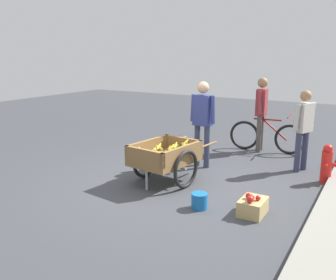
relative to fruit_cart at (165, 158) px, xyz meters
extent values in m
plane|color=#3D3F44|center=(0.00, 0.10, -0.44)|extent=(24.00, 24.00, 0.00)
cube|color=olive|center=(0.01, 0.00, -0.04)|extent=(1.20, 0.94, 0.10)
cube|color=olive|center=(0.52, -0.07, 0.13)|extent=(0.16, 0.80, 0.24)
cube|color=olive|center=(-0.51, 0.06, 0.13)|extent=(0.16, 0.80, 0.24)
cube|color=olive|center=(0.05, 0.36, 0.13)|extent=(1.10, 0.20, 0.24)
cube|color=olive|center=(-0.04, -0.37, 0.13)|extent=(1.10, 0.20, 0.24)
torus|color=black|center=(0.06, 0.43, -0.12)|extent=(0.64, 0.14, 0.64)
torus|color=black|center=(-0.05, -0.44, -0.12)|extent=(0.64, 0.14, 0.64)
cylinder|color=#9E9EA8|center=(0.01, 0.00, -0.12)|extent=(0.15, 0.88, 0.04)
cylinder|color=olive|center=(-0.77, 0.44, 0.11)|extent=(0.55, 0.11, 0.04)
cylinder|color=olive|center=(-0.86, -0.23, 0.11)|extent=(0.55, 0.11, 0.04)
cylinder|color=#9E9EA8|center=(0.47, -0.07, -0.26)|extent=(0.04, 0.04, 0.35)
ellipsoid|color=gold|center=(-0.25, 0.21, 0.07)|extent=(0.17, 0.10, 0.15)
ellipsoid|color=gold|center=(-0.24, 0.21, 0.08)|extent=(0.19, 0.06, 0.09)
ellipsoid|color=gold|center=(-0.23, 0.22, 0.09)|extent=(0.19, 0.11, 0.05)
ellipsoid|color=gold|center=(-0.22, 0.22, 0.10)|extent=(0.19, 0.08, 0.09)
ellipsoid|color=gold|center=(-0.20, 0.22, 0.11)|extent=(0.17, 0.12, 0.14)
ellipsoid|color=gold|center=(0.36, -0.32, 0.14)|extent=(0.18, 0.08, 0.13)
ellipsoid|color=gold|center=(0.37, -0.32, 0.15)|extent=(0.19, 0.09, 0.09)
ellipsoid|color=gold|center=(0.39, -0.31, 0.16)|extent=(0.19, 0.09, 0.09)
ellipsoid|color=gold|center=(0.41, -0.31, 0.17)|extent=(0.17, 0.11, 0.15)
ellipsoid|color=gold|center=(-0.17, 0.04, 0.12)|extent=(0.17, 0.12, 0.16)
ellipsoid|color=gold|center=(-0.15, 0.05, 0.13)|extent=(0.18, 0.12, 0.07)
ellipsoid|color=gold|center=(-0.13, 0.05, 0.14)|extent=(0.19, 0.11, 0.08)
ellipsoid|color=gold|center=(-0.12, 0.06, 0.15)|extent=(0.18, 0.08, 0.15)
ellipsoid|color=gold|center=(-0.08, -0.17, 0.13)|extent=(0.18, 0.11, 0.14)
ellipsoid|color=gold|center=(-0.07, -0.16, 0.14)|extent=(0.19, 0.06, 0.09)
ellipsoid|color=gold|center=(-0.05, -0.16, 0.15)|extent=(0.19, 0.08, 0.08)
ellipsoid|color=gold|center=(-0.04, -0.15, 0.16)|extent=(0.18, 0.05, 0.13)
ellipsoid|color=gold|center=(-0.39, -0.01, 0.09)|extent=(0.18, 0.06, 0.15)
ellipsoid|color=gold|center=(-0.38, -0.01, 0.10)|extent=(0.18, 0.13, 0.11)
ellipsoid|color=gold|center=(-0.37, 0.00, 0.11)|extent=(0.19, 0.11, 0.05)
ellipsoid|color=gold|center=(-0.36, 0.00, 0.12)|extent=(0.19, 0.07, 0.09)
ellipsoid|color=gold|center=(-0.34, 0.01, 0.13)|extent=(0.18, 0.09, 0.15)
ellipsoid|color=gold|center=(0.18, 0.18, 0.15)|extent=(0.18, 0.12, 0.13)
ellipsoid|color=gold|center=(0.20, 0.19, 0.16)|extent=(0.18, 0.05, 0.05)
ellipsoid|color=gold|center=(0.22, 0.19, 0.17)|extent=(0.18, 0.12, 0.13)
ellipsoid|color=gold|center=(-0.05, 0.16, 0.09)|extent=(0.18, 0.12, 0.13)
ellipsoid|color=gold|center=(-0.04, 0.16, 0.10)|extent=(0.19, 0.06, 0.09)
ellipsoid|color=gold|center=(-0.03, 0.16, 0.11)|extent=(0.19, 0.11, 0.05)
ellipsoid|color=gold|center=(-0.02, 0.17, 0.12)|extent=(0.19, 0.06, 0.09)
ellipsoid|color=gold|center=(-0.01, 0.17, 0.13)|extent=(0.18, 0.07, 0.13)
ellipsoid|color=gold|center=(-0.31, 0.22, 0.18)|extent=(0.19, 0.09, 0.13)
ellipsoid|color=gold|center=(-0.30, 0.22, 0.19)|extent=(0.18, 0.13, 0.10)
ellipsoid|color=gold|center=(-0.29, 0.23, 0.20)|extent=(0.19, 0.08, 0.04)
ellipsoid|color=gold|center=(-0.27, 0.23, 0.21)|extent=(0.19, 0.05, 0.09)
ellipsoid|color=gold|center=(-0.26, 0.24, 0.22)|extent=(0.17, 0.11, 0.15)
ellipsoid|color=gold|center=(0.41, 0.03, 0.18)|extent=(0.17, 0.07, 0.15)
ellipsoid|color=gold|center=(0.43, 0.04, 0.19)|extent=(0.19, 0.08, 0.11)
ellipsoid|color=gold|center=(0.44, 0.04, 0.20)|extent=(0.18, 0.13, 0.05)
ellipsoid|color=gold|center=(0.45, 0.04, 0.21)|extent=(0.19, 0.06, 0.10)
ellipsoid|color=gold|center=(0.47, 0.05, 0.22)|extent=(0.17, 0.09, 0.16)
cylinder|color=#333851|center=(-1.12, 0.26, -0.03)|extent=(0.11, 0.11, 0.81)
cylinder|color=#333851|center=(-1.15, 0.04, -0.03)|extent=(0.11, 0.11, 0.81)
cube|color=navy|center=(-1.13, 0.15, 0.67)|extent=(0.24, 0.36, 0.58)
sphere|color=tan|center=(-1.13, 0.15, 1.09)|extent=(0.22, 0.22, 0.22)
cylinder|color=navy|center=(-1.10, 0.36, 0.69)|extent=(0.08, 0.10, 0.52)
cylinder|color=navy|center=(-1.16, -0.07, 0.69)|extent=(0.08, 0.10, 0.52)
torus|color=black|center=(-2.90, 1.41, -0.11)|extent=(0.12, 0.66, 0.66)
torus|color=black|center=(-2.82, 0.41, -0.11)|extent=(0.12, 0.66, 0.66)
cylinder|color=maroon|center=(-2.86, 0.91, 0.29)|extent=(0.09, 0.60, 0.04)
cylinder|color=maroon|center=(-2.85, 0.79, 0.12)|extent=(0.04, 0.11, 0.45)
cylinder|color=maroon|center=(-2.88, 1.09, 0.07)|extent=(0.08, 0.53, 0.43)
ellipsoid|color=black|center=(-2.85, 0.77, 0.38)|extent=(0.20, 0.08, 0.06)
cylinder|color=maroon|center=(-2.90, 1.36, 0.39)|extent=(0.46, 0.07, 0.03)
cylinder|color=#4C4742|center=(-2.96, 0.75, -0.03)|extent=(0.11, 0.11, 0.81)
cylinder|color=#4C4742|center=(-2.74, 0.77, -0.03)|extent=(0.11, 0.11, 0.81)
cube|color=maroon|center=(-2.85, 0.76, 0.66)|extent=(0.36, 0.23, 0.58)
sphere|color=#9E704C|center=(-2.85, 0.76, 1.09)|extent=(0.22, 0.22, 0.22)
cylinder|color=maroon|center=(-3.07, 0.74, 0.69)|extent=(0.08, 0.17, 0.52)
cylinder|color=maroon|center=(-2.63, 0.78, 0.69)|extent=(0.08, 0.11, 0.52)
ellipsoid|color=#4C3823|center=(-1.68, -0.67, -0.17)|extent=(0.48, 0.35, 0.18)
sphere|color=#4C3823|center=(-1.44, -0.56, -0.11)|extent=(0.14, 0.14, 0.14)
cylinder|color=#4C3823|center=(-1.94, -0.79, -0.13)|extent=(0.11, 0.07, 0.12)
cylinder|color=#4C3823|center=(-1.58, -0.57, -0.35)|extent=(0.04, 0.04, 0.18)
cylinder|color=#4C3823|center=(-1.54, -0.66, -0.35)|extent=(0.04, 0.04, 0.18)
cylinder|color=#4C3823|center=(-1.82, -0.68, -0.35)|extent=(0.04, 0.04, 0.18)
cylinder|color=#4C3823|center=(-1.78, -0.77, -0.35)|extent=(0.04, 0.04, 0.18)
cylinder|color=red|center=(-1.37, 2.36, -0.16)|extent=(0.18, 0.18, 0.55)
sphere|color=red|center=(-1.37, 2.36, 0.15)|extent=(0.16, 0.16, 0.16)
cylinder|color=red|center=(-1.26, 2.36, -0.11)|extent=(0.10, 0.07, 0.07)
cylinder|color=red|center=(-1.37, 2.47, -0.11)|extent=(0.07, 0.10, 0.07)
cylinder|color=#1966B2|center=(0.69, 0.98, -0.33)|extent=(0.23, 0.23, 0.22)
cube|color=tan|center=(0.50, 1.70, -0.33)|extent=(0.44, 0.32, 0.22)
sphere|color=red|center=(0.52, 1.64, -0.17)|extent=(0.09, 0.09, 0.09)
sphere|color=red|center=(0.65, 1.70, -0.17)|extent=(0.10, 0.10, 0.10)
sphere|color=red|center=(0.51, 1.77, -0.18)|extent=(0.07, 0.07, 0.07)
sphere|color=red|center=(0.55, 1.69, -0.18)|extent=(0.08, 0.08, 0.08)
cylinder|color=#333851|center=(-1.94, 1.89, -0.06)|extent=(0.11, 0.11, 0.75)
cylinder|color=#333851|center=(-1.73, 1.81, -0.06)|extent=(0.11, 0.11, 0.75)
cube|color=#B7B2AD|center=(-1.83, 1.85, 0.57)|extent=(0.39, 0.31, 0.53)
sphere|color=#9E704C|center=(-1.83, 1.85, 0.97)|extent=(0.20, 0.20, 0.20)
cylinder|color=#B7B2AD|center=(-2.04, 1.94, 0.60)|extent=(0.08, 0.17, 0.48)
cylinder|color=#B7B2AD|center=(-1.63, 1.77, 0.60)|extent=(0.08, 0.10, 0.48)
camera|label=1|loc=(5.15, 3.09, 1.73)|focal=39.57mm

